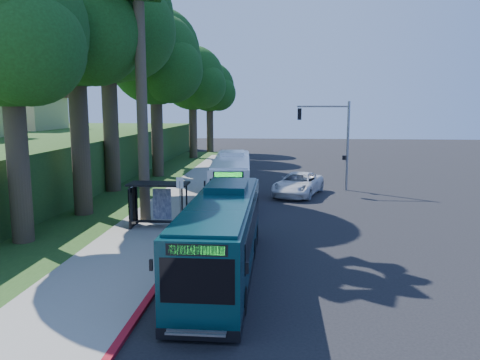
# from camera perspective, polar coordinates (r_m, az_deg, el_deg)

# --- Properties ---
(ground) EXTENTS (140.00, 140.00, 0.00)m
(ground) POSITION_cam_1_polar(r_m,az_deg,el_deg) (28.00, 5.86, -4.71)
(ground) COLOR black
(ground) RESTS_ON ground
(sidewalk) EXTENTS (4.50, 70.00, 0.12)m
(sidewalk) POSITION_cam_1_polar(r_m,az_deg,el_deg) (28.76, -8.88, -4.28)
(sidewalk) COLOR gray
(sidewalk) RESTS_ON ground
(red_curb) EXTENTS (0.25, 30.00, 0.13)m
(red_curb) POSITION_cam_1_polar(r_m,az_deg,el_deg) (24.50, -5.81, -6.54)
(red_curb) COLOR maroon
(red_curb) RESTS_ON ground
(grass_verge) EXTENTS (8.00, 70.00, 0.06)m
(grass_verge) POSITION_cam_1_polar(r_m,az_deg,el_deg) (35.12, -16.04, -2.16)
(grass_verge) COLOR #234719
(grass_verge) RESTS_ON ground
(bus_shelter) EXTENTS (3.20, 1.51, 2.55)m
(bus_shelter) POSITION_cam_1_polar(r_m,az_deg,el_deg) (25.68, -10.36, -1.93)
(bus_shelter) COLOR black
(bus_shelter) RESTS_ON ground
(stop_sign_pole) EXTENTS (0.35, 0.06, 3.17)m
(stop_sign_pole) POSITION_cam_1_polar(r_m,az_deg,el_deg) (23.16, -7.31, -2.35)
(stop_sign_pole) COLOR gray
(stop_sign_pole) RESTS_ON ground
(traffic_signal_pole) EXTENTS (4.10, 0.30, 7.00)m
(traffic_signal_pole) POSITION_cam_1_polar(r_m,az_deg,el_deg) (37.53, 11.48, 5.47)
(traffic_signal_pole) COLOR gray
(traffic_signal_pole) RESTS_ON ground
(hillside_backdrop) EXTENTS (24.00, 60.00, 8.80)m
(hillside_backdrop) POSITION_cam_1_polar(r_m,az_deg,el_deg) (49.66, -26.50, 3.22)
(hillside_backdrop) COLOR #234719
(hillside_backdrop) RESTS_ON ground
(tree_0) EXTENTS (8.40, 8.00, 15.70)m
(tree_0) POSITION_cam_1_polar(r_m,az_deg,el_deg) (29.98, -19.41, 17.31)
(tree_0) COLOR #382B1E
(tree_0) RESTS_ON ground
(tree_1) EXTENTS (10.50, 10.00, 18.26)m
(tree_1) POSITION_cam_1_polar(r_m,az_deg,el_deg) (37.92, -15.81, 17.95)
(tree_1) COLOR #382B1E
(tree_1) RESTS_ON ground
(tree_2) EXTENTS (8.82, 8.40, 15.12)m
(tree_2) POSITION_cam_1_polar(r_m,az_deg,el_deg) (44.80, -10.19, 13.80)
(tree_2) COLOR #382B1E
(tree_2) RESTS_ON ground
(tree_3) EXTENTS (10.08, 9.60, 17.28)m
(tree_3) POSITION_cam_1_polar(r_m,az_deg,el_deg) (53.15, -10.10, 14.65)
(tree_3) COLOR #382B1E
(tree_3) RESTS_ON ground
(tree_4) EXTENTS (8.40, 8.00, 14.14)m
(tree_4) POSITION_cam_1_polar(r_m,az_deg,el_deg) (60.24, -5.74, 11.90)
(tree_4) COLOR #382B1E
(tree_4) RESTS_ON ground
(tree_5) EXTENTS (7.35, 7.00, 12.86)m
(tree_5) POSITION_cam_1_polar(r_m,az_deg,el_deg) (67.94, -3.66, 10.95)
(tree_5) COLOR #382B1E
(tree_5) RESTS_ON ground
(tree_6) EXTENTS (7.56, 7.20, 13.74)m
(tree_6) POSITION_cam_1_polar(r_m,az_deg,el_deg) (24.69, -26.19, 15.31)
(tree_6) COLOR #382B1E
(tree_6) RESTS_ON ground
(white_bus) EXTENTS (3.18, 11.51, 3.39)m
(white_bus) POSITION_cam_1_polar(r_m,az_deg,el_deg) (32.30, -1.02, 0.16)
(white_bus) COLOR white
(white_bus) RESTS_ON ground
(teal_bus) EXTENTS (2.44, 11.22, 3.34)m
(teal_bus) POSITION_cam_1_polar(r_m,az_deg,el_deg) (18.57, -2.18, -6.54)
(teal_bus) COLOR #092C32
(teal_bus) RESTS_ON ground
(pickup) EXTENTS (4.49, 6.59, 1.68)m
(pickup) POSITION_cam_1_polar(r_m,az_deg,el_deg) (35.32, 7.10, -0.48)
(pickup) COLOR silver
(pickup) RESTS_ON ground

